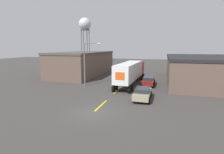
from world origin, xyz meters
TOP-DOWN VIEW (x-y plane):
  - ground_plane at (0.00, 0.00)m, footprint 160.00×160.00m
  - road_centerline at (0.00, 9.23)m, footprint 0.20×17.63m
  - warehouse_left at (-11.45, 21.85)m, footprint 8.60×19.63m
  - warehouse_right at (13.57, 19.14)m, footprint 12.85×19.74m
  - semi_truck at (1.16, 14.38)m, footprint 3.23×13.94m
  - parked_car_right_mid at (4.12, 14.19)m, footprint 2.07×4.64m
  - parked_car_right_near at (4.12, 5.89)m, footprint 2.07×4.64m
  - water_tower at (-26.43, 55.37)m, footprint 5.22×5.22m
  - street_lamp at (-5.66, 11.09)m, footprint 2.95×0.32m

SIDE VIEW (x-z plane):
  - ground_plane at x=0.00m, z-range 0.00..0.00m
  - road_centerline at x=0.00m, z-range 0.00..0.01m
  - parked_car_right_mid at x=4.12m, z-range 0.06..1.53m
  - parked_car_right_near at x=4.12m, z-range 0.06..1.53m
  - semi_truck at x=1.16m, z-range 0.42..4.26m
  - warehouse_right at x=13.57m, z-range 0.00..4.78m
  - warehouse_left at x=-11.45m, z-range 0.01..5.30m
  - street_lamp at x=-5.66m, z-range 0.67..7.82m
  - water_tower at x=-26.43m, z-range 6.41..25.11m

